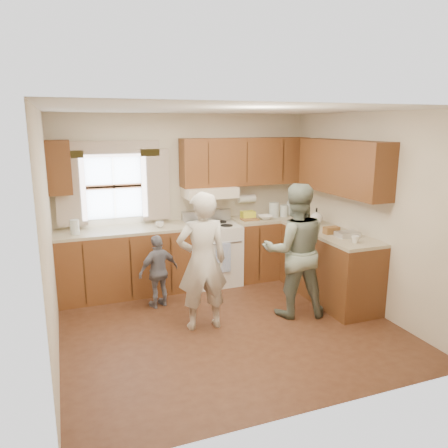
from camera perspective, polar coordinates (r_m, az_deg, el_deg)
name	(u,v)px	position (r m, az deg, el deg)	size (l,w,h in m)	color
room	(228,223)	(4.95, 0.55, 0.07)	(3.80, 3.80, 3.80)	#422314
kitchen_fixtures	(241,233)	(6.24, 2.23, -1.12)	(3.80, 2.25, 2.15)	#4F2A11
stove	(212,253)	(6.55, -1.56, -3.80)	(0.76, 0.67, 1.07)	silver
woman_left	(202,261)	(5.03, -2.86, -4.91)	(0.59, 0.39, 1.62)	beige
woman_right	(295,251)	(5.44, 9.24, -3.46)	(0.81, 0.63, 1.66)	#25422D
child	(159,271)	(5.77, -8.54, -6.12)	(0.57, 0.24, 0.96)	gray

